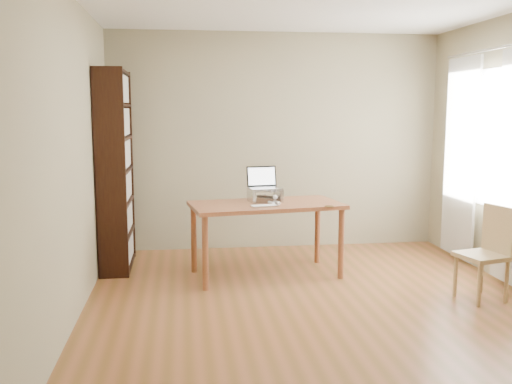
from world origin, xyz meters
name	(u,v)px	position (x,y,z in m)	size (l,w,h in m)	color
room	(324,156)	(0.03, 0.01, 1.30)	(4.04, 4.54, 2.64)	brown
bookshelf	(116,170)	(-1.83, 1.55, 1.05)	(0.30, 0.90, 2.10)	black
curtains	(487,161)	(1.92, 0.80, 1.17)	(0.03, 1.90, 2.25)	white
desk	(266,212)	(-0.30, 1.03, 0.66)	(1.59, 0.96, 0.75)	brown
laptop_stand	(265,194)	(-0.30, 1.11, 0.83)	(0.32, 0.25, 0.13)	silver
laptop	(264,183)	(-0.30, 1.16, 0.94)	(0.34, 0.31, 0.22)	silver
keyboard	(264,206)	(-0.35, 0.81, 0.76)	(0.28, 0.16, 0.02)	silver
coaster	(329,206)	(0.28, 0.74, 0.75)	(0.09, 0.09, 0.01)	#533E1C
cat	(267,195)	(-0.28, 1.14, 0.82)	(0.26, 0.49, 0.16)	#4E463D
chair	(489,250)	(1.55, 0.03, 0.45)	(0.45, 0.45, 0.84)	tan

